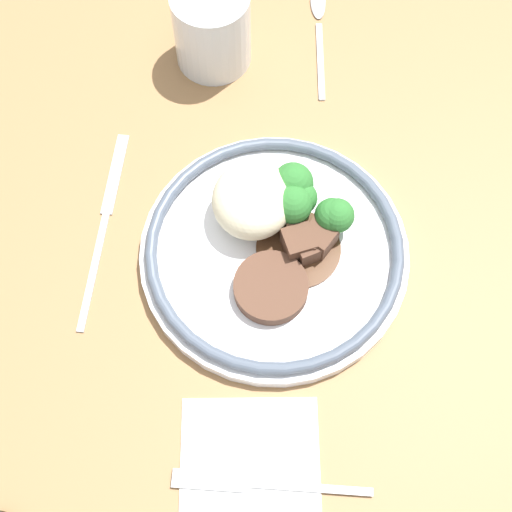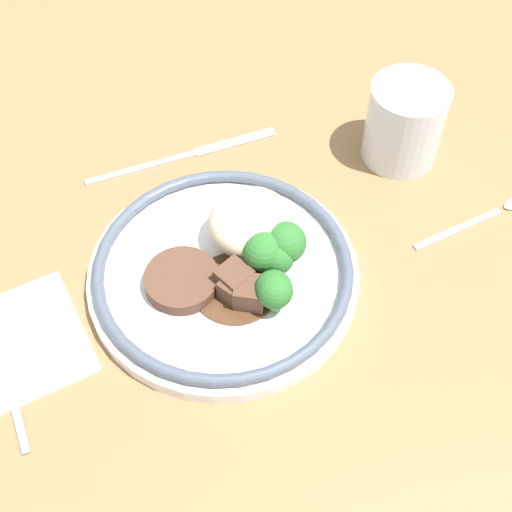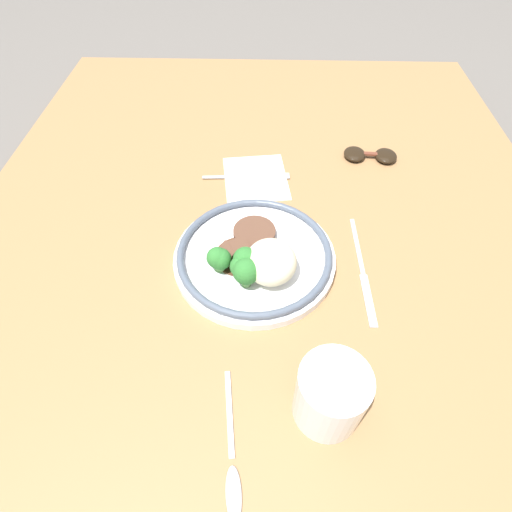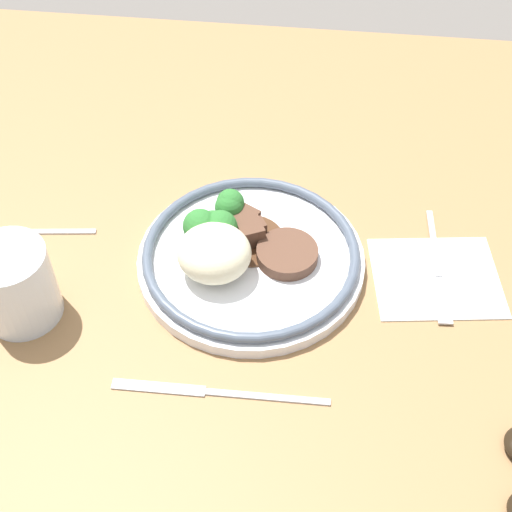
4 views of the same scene
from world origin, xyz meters
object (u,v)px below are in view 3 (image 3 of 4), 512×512
at_px(plate, 257,257).
at_px(juice_glass, 334,397).
at_px(spoon, 237,472).
at_px(sunglasses, 373,155).
at_px(knife, 366,272).
at_px(fork, 257,176).

xyz_separation_m(plate, juice_glass, (0.23, 0.10, 0.02)).
bearing_deg(spoon, sunglasses, 150.47).
xyz_separation_m(knife, spoon, (0.29, -0.19, 0.00)).
height_order(fork, knife, fork).
distance_m(plate, spoon, 0.31).
distance_m(knife, sunglasses, 0.31).
bearing_deg(fork, sunglasses, 13.47).
bearing_deg(plate, fork, -178.36).
xyz_separation_m(juice_glass, spoon, (0.07, -0.11, -0.04)).
distance_m(spoon, sunglasses, 0.65).
bearing_deg(sunglasses, juice_glass, -10.32).
relative_size(knife, spoon, 1.29).
height_order(fork, sunglasses, sunglasses).
bearing_deg(sunglasses, spoon, -18.22).
xyz_separation_m(plate, spoon, (0.30, -0.02, -0.02)).
bearing_deg(knife, sunglasses, 168.18).
relative_size(plate, knife, 1.18).
xyz_separation_m(knife, sunglasses, (-0.31, 0.06, 0.01)).
relative_size(fork, spoon, 1.01).
relative_size(juice_glass, sunglasses, 0.81).
distance_m(juice_glass, spoon, 0.14).
bearing_deg(plate, sunglasses, 141.91).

